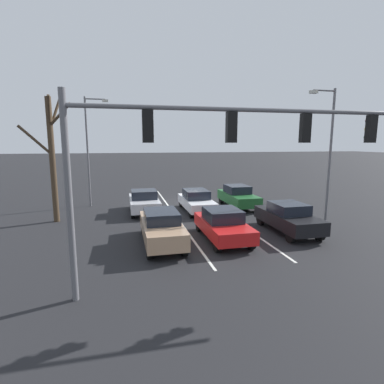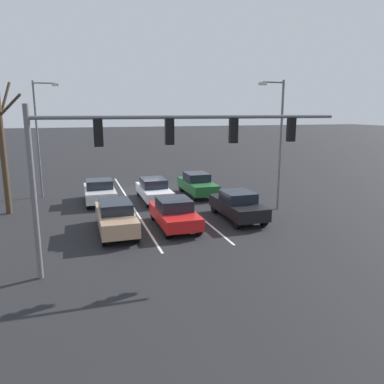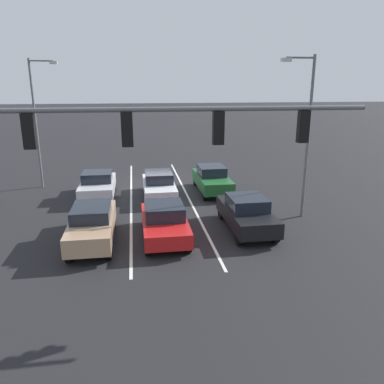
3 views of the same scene
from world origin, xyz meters
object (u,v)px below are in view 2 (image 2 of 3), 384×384
object	(u,v)px
car_darkgreen_leftlane_second	(197,184)
traffic_signal_gantry	(155,145)
car_red_midlane_front	(174,213)
street_lamp_left_shoulder	(278,137)
car_silver_rightlane_second	(100,191)
bare_tree_near	(2,144)
car_tan_rightlane_front	(116,216)
car_white_midlane_second	(154,189)
car_black_leftlane_front	(238,205)
street_lamp_right_shoulder	(40,132)

from	to	relation	value
car_darkgreen_leftlane_second	traffic_signal_gantry	world-z (taller)	traffic_signal_gantry
car_red_midlane_front	street_lamp_left_shoulder	size ratio (longest dim) A/B	0.56
car_silver_rightlane_second	bare_tree_near	distance (m)	6.41
street_lamp_left_shoulder	bare_tree_near	distance (m)	16.05
bare_tree_near	car_tan_rightlane_front	bearing A→B (deg)	136.31
car_tan_rightlane_front	bare_tree_near	xyz separation A→B (m)	(5.67, -5.42, 3.28)
car_silver_rightlane_second	car_tan_rightlane_front	bearing A→B (deg)	92.92
car_white_midlane_second	car_black_leftlane_front	bearing A→B (deg)	121.40
car_darkgreen_leftlane_second	bare_tree_near	bearing A→B (deg)	6.62
street_lamp_left_shoulder	car_silver_rightlane_second	bearing A→B (deg)	-25.99
car_red_midlane_front	car_silver_rightlane_second	distance (m)	7.50
car_tan_rightlane_front	street_lamp_left_shoulder	bearing A→B (deg)	-170.45
car_white_midlane_second	car_darkgreen_leftlane_second	bearing A→B (deg)	-168.97
car_tan_rightlane_front	traffic_signal_gantry	distance (m)	6.07
car_white_midlane_second	bare_tree_near	size ratio (longest dim) A/B	0.60
car_red_midlane_front	car_silver_rightlane_second	world-z (taller)	car_silver_rightlane_second
car_darkgreen_leftlane_second	car_silver_rightlane_second	world-z (taller)	car_darkgreen_leftlane_second
traffic_signal_gantry	street_lamp_right_shoulder	distance (m)	15.03
car_black_leftlane_front	traffic_signal_gantry	distance (m)	8.42
car_red_midlane_front	bare_tree_near	bearing A→B (deg)	-32.09
car_white_midlane_second	street_lamp_left_shoulder	world-z (taller)	street_lamp_left_shoulder
car_black_leftlane_front	car_darkgreen_leftlane_second	bearing A→B (deg)	-87.84
car_black_leftlane_front	car_darkgreen_leftlane_second	distance (m)	6.50
car_black_leftlane_front	car_silver_rightlane_second	world-z (taller)	car_black_leftlane_front
car_black_leftlane_front	traffic_signal_gantry	world-z (taller)	traffic_signal_gantry
traffic_signal_gantry	street_lamp_left_shoulder	world-z (taller)	street_lamp_left_shoulder
car_white_midlane_second	traffic_signal_gantry	world-z (taller)	traffic_signal_gantry
car_red_midlane_front	car_silver_rightlane_second	bearing A→B (deg)	-63.43
car_red_midlane_front	car_darkgreen_leftlane_second	distance (m)	7.71
car_black_leftlane_front	bare_tree_near	bearing A→B (deg)	-22.18
car_black_leftlane_front	bare_tree_near	distance (m)	13.84
car_tan_rightlane_front	car_white_midlane_second	bearing A→B (deg)	-117.45
car_tan_rightlane_front	street_lamp_right_shoulder	size ratio (longest dim) A/B	0.60
car_white_midlane_second	traffic_signal_gantry	bearing A→B (deg)	78.92
car_tan_rightlane_front	bare_tree_near	world-z (taller)	bare_tree_near
car_darkgreen_leftlane_second	car_silver_rightlane_second	distance (m)	6.88
car_silver_rightlane_second	street_lamp_right_shoulder	xyz separation A→B (m)	(3.62, -2.96, 3.78)
car_tan_rightlane_front	traffic_signal_gantry	bearing A→B (deg)	103.91
car_black_leftlane_front	car_silver_rightlane_second	xyz separation A→B (m)	(7.12, -6.34, -0.04)
car_red_midlane_front	street_lamp_left_shoulder	bearing A→B (deg)	-166.18
car_silver_rightlane_second	car_white_midlane_second	size ratio (longest dim) A/B	0.94
car_silver_rightlane_second	street_lamp_left_shoulder	size ratio (longest dim) A/B	0.55
car_darkgreen_leftlane_second	car_white_midlane_second	distance (m)	3.38
car_silver_rightlane_second	street_lamp_left_shoulder	world-z (taller)	street_lamp_left_shoulder
street_lamp_right_shoulder	car_black_leftlane_front	bearing A→B (deg)	139.12
car_red_midlane_front	car_tan_rightlane_front	xyz separation A→B (m)	(3.01, -0.03, 0.06)
car_white_midlane_second	car_red_midlane_front	bearing A→B (deg)	88.17
car_silver_rightlane_second	bare_tree_near	size ratio (longest dim) A/B	0.56
car_darkgreen_leftlane_second	street_lamp_right_shoulder	bearing A→B (deg)	-14.96
car_tan_rightlane_front	car_darkgreen_leftlane_second	bearing A→B (deg)	-133.73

